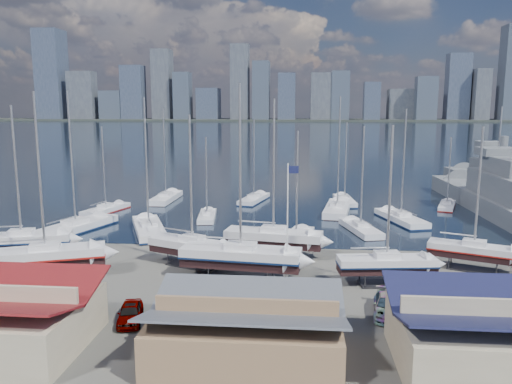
# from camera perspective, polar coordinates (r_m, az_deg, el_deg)

# --- Properties ---
(ground) EXTENTS (1400.00, 1400.00, 0.00)m
(ground) POSITION_cam_1_polar(r_m,az_deg,el_deg) (48.77, 0.97, -9.60)
(ground) COLOR #605E59
(ground) RESTS_ON ground
(water) EXTENTS (1400.00, 600.00, 0.40)m
(water) POSITION_cam_1_polar(r_m,az_deg,el_deg) (356.31, 4.70, 6.98)
(water) COLOR #182938
(water) RESTS_ON ground
(far_shore) EXTENTS (1400.00, 80.00, 2.20)m
(far_shore) POSITION_cam_1_polar(r_m,az_deg,el_deg) (616.12, 4.95, 8.20)
(far_shore) COLOR #2D332D
(far_shore) RESTS_ON ground
(skyline) EXTENTS (639.14, 43.80, 107.69)m
(skyline) POSITION_cam_1_polar(r_m,az_deg,el_deg) (610.22, 4.25, 11.76)
(skyline) COLOR #475166
(skyline) RESTS_ON far_shore
(shed_grey) EXTENTS (12.60, 8.40, 4.17)m
(shed_grey) POSITION_cam_1_polar(r_m,az_deg,el_deg) (33.17, -1.14, -15.16)
(shed_grey) COLOR #8C6B4C
(shed_grey) RESTS_ON ground
(shed_blue) EXTENTS (13.65, 9.45, 4.71)m
(shed_blue) POSITION_cam_1_polar(r_m,az_deg,el_deg) (35.23, 26.61, -14.21)
(shed_blue) COLOR #BFB293
(shed_blue) RESTS_ON ground
(sailboat_cradle_0) EXTENTS (10.50, 5.44, 16.32)m
(sailboat_cradle_0) POSITION_cam_1_polar(r_m,az_deg,el_deg) (58.80, -25.19, -5.05)
(sailboat_cradle_0) COLOR #2D2D33
(sailboat_cradle_0) RESTS_ON ground
(sailboat_cradle_1) EXTENTS (11.27, 6.78, 17.50)m
(sailboat_cradle_1) POSITION_cam_1_polar(r_m,az_deg,el_deg) (51.56, -22.92, -6.80)
(sailboat_cradle_1) COLOR #2D2D33
(sailboat_cradle_1) RESTS_ON ground
(sailboat_cradle_2) EXTENTS (9.69, 6.04, 15.39)m
(sailboat_cradle_2) POSITION_cam_1_polar(r_m,az_deg,el_deg) (51.64, -7.29, -6.20)
(sailboat_cradle_2) COLOR #2D2D33
(sailboat_cradle_2) RESTS_ON ground
(sailboat_cradle_3) EXTENTS (11.68, 4.46, 18.23)m
(sailboat_cradle_3) POSITION_cam_1_polar(r_m,az_deg,el_deg) (47.45, -1.76, -7.38)
(sailboat_cradle_3) COLOR #2D2D33
(sailboat_cradle_3) RESTS_ON ground
(sailboat_cradle_4) EXTENTS (10.78, 4.52, 16.99)m
(sailboat_cradle_4) POSITION_cam_1_polar(r_m,az_deg,el_deg) (54.38, 2.00, -5.22)
(sailboat_cradle_4) COLOR #2D2D33
(sailboat_cradle_4) RESTS_ON ground
(sailboat_cradle_5) EXTENTS (9.19, 3.65, 14.57)m
(sailboat_cradle_5) POSITION_cam_1_polar(r_m,az_deg,el_deg) (47.46, 14.71, -7.93)
(sailboat_cradle_5) COLOR #2D2D33
(sailboat_cradle_5) RESTS_ON ground
(sailboat_cradle_6) EXTENTS (9.01, 5.65, 14.27)m
(sailboat_cradle_6) POSITION_cam_1_polar(r_m,az_deg,el_deg) (54.50, 23.64, -6.17)
(sailboat_cradle_6) COLOR #2D2D33
(sailboat_cradle_6) RESTS_ON ground
(sailboat_moored_0) EXTENTS (7.47, 13.19, 19.01)m
(sailboat_moored_0) POSITION_cam_1_polar(r_m,az_deg,el_deg) (69.70, -19.88, -4.01)
(sailboat_moored_0) COLOR black
(sailboat_moored_0) RESTS_ON water
(sailboat_moored_1) EXTENTS (5.10, 9.67, 13.92)m
(sailboat_moored_1) POSITION_cam_1_polar(r_m,az_deg,el_deg) (80.82, -16.78, -2.03)
(sailboat_moored_1) COLOR black
(sailboat_moored_1) RESTS_ON water
(sailboat_moored_2) EXTENTS (3.37, 11.13, 16.70)m
(sailboat_moored_2) POSITION_cam_1_polar(r_m,az_deg,el_deg) (88.15, -10.25, -0.81)
(sailboat_moored_2) COLOR black
(sailboat_moored_2) RESTS_ON water
(sailboat_moored_3) EXTENTS (7.81, 12.49, 18.12)m
(sailboat_moored_3) POSITION_cam_1_polar(r_m,az_deg,el_deg) (66.30, -12.14, -4.33)
(sailboat_moored_3) COLOR black
(sailboat_moored_3) RESTS_ON water
(sailboat_moored_4) EXTENTS (3.29, 8.49, 12.50)m
(sailboat_moored_4) POSITION_cam_1_polar(r_m,az_deg,el_deg) (73.06, -5.61, -2.85)
(sailboat_moored_4) COLOR black
(sailboat_moored_4) RESTS_ON water
(sailboat_moored_5) EXTENTS (4.96, 10.24, 14.76)m
(sailboat_moored_5) POSITION_cam_1_polar(r_m,az_deg,el_deg) (85.99, -0.23, -0.93)
(sailboat_moored_5) COLOR black
(sailboat_moored_5) RESTS_ON water
(sailboat_moored_6) EXTENTS (4.60, 9.71, 14.00)m
(sailboat_moored_6) POSITION_cam_1_polar(r_m,az_deg,el_deg) (60.92, 4.63, -5.39)
(sailboat_moored_6) COLOR black
(sailboat_moored_6) RESTS_ON water
(sailboat_moored_7) EXTENTS (5.21, 12.66, 18.55)m
(sailboat_moored_7) POSITION_cam_1_polar(r_m,az_deg,el_deg) (78.12, 9.27, -2.12)
(sailboat_moored_7) COLOR black
(sailboat_moored_7) RESTS_ON water
(sailboat_moored_8) EXTENTS (3.52, 9.76, 14.29)m
(sailboat_moored_8) POSITION_cam_1_polar(r_m,az_deg,el_deg) (85.81, 10.08, -1.10)
(sailboat_moored_8) COLOR black
(sailboat_moored_8) RESTS_ON water
(sailboat_moored_9) EXTENTS (5.05, 9.91, 14.41)m
(sailboat_moored_9) POSITION_cam_1_polar(r_m,az_deg,el_deg) (66.71, 11.85, -4.22)
(sailboat_moored_9) COLOR black
(sailboat_moored_9) RESTS_ON water
(sailboat_moored_10) EXTENTS (6.19, 11.56, 16.64)m
(sailboat_moored_10) POSITION_cam_1_polar(r_m,az_deg,el_deg) (73.78, 16.23, -3.09)
(sailboat_moored_10) COLOR black
(sailboat_moored_10) RESTS_ON water
(sailboat_moored_11) EXTENTS (4.76, 8.26, 11.93)m
(sailboat_moored_11) POSITION_cam_1_polar(r_m,az_deg,el_deg) (86.33, 20.98, -1.53)
(sailboat_moored_11) COLOR black
(sailboat_moored_11) RESTS_ON water
(naval_ship_east) EXTENTS (9.64, 50.72, 18.54)m
(naval_ship_east) POSITION_cam_1_polar(r_m,az_deg,el_deg) (83.05, 26.88, -1.40)
(naval_ship_east) COLOR slate
(naval_ship_east) RESTS_ON water
(naval_ship_west) EXTENTS (8.82, 41.61, 17.72)m
(naval_ship_west) POSITION_cam_1_polar(r_m,az_deg,el_deg) (108.09, 25.73, 1.01)
(naval_ship_west) COLOR slate
(naval_ship_west) RESTS_ON water
(car_a) EXTENTS (2.64, 4.58, 1.47)m
(car_a) POSITION_cam_1_polar(r_m,az_deg,el_deg) (39.94, -14.17, -13.24)
(car_a) COLOR gray
(car_a) RESTS_ON ground
(car_b) EXTENTS (5.20, 2.91, 1.62)m
(car_b) POSITION_cam_1_polar(r_m,az_deg,el_deg) (40.56, -6.20, -12.51)
(car_b) COLOR gray
(car_b) RESTS_ON ground
(car_c) EXTENTS (3.82, 5.39, 1.37)m
(car_c) POSITION_cam_1_polar(r_m,az_deg,el_deg) (39.87, -3.45, -13.07)
(car_c) COLOR gray
(car_c) RESTS_ON ground
(car_d) EXTENTS (2.86, 5.51, 1.53)m
(car_d) POSITION_cam_1_polar(r_m,az_deg,el_deg) (41.34, 14.79, -12.42)
(car_d) COLOR gray
(car_d) RESTS_ON ground
(flagpole) EXTENTS (1.00, 0.12, 11.24)m
(flagpole) POSITION_cam_1_polar(r_m,az_deg,el_deg) (44.65, 3.71, -2.85)
(flagpole) COLOR white
(flagpole) RESTS_ON ground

